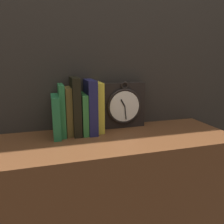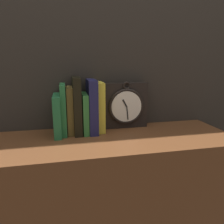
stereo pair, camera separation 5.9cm
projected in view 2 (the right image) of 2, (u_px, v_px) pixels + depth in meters
name	position (u px, v px, depth m)	size (l,w,h in m)	color
wall_back	(102.00, 39.00, 1.02)	(6.00, 0.05, 2.60)	#2D2823
clock	(125.00, 105.00, 1.04)	(0.21, 0.07, 0.22)	black
book_slot0_green	(57.00, 115.00, 0.94)	(0.03, 0.16, 0.17)	#22663A
book_slot1_green	(63.00, 109.00, 0.95)	(0.02, 0.14, 0.22)	#266937
book_slot2_brown	(70.00, 110.00, 0.96)	(0.03, 0.12, 0.20)	brown
book_slot3_black	(77.00, 106.00, 0.95)	(0.03, 0.14, 0.25)	black
book_slot4_green	(85.00, 113.00, 0.97)	(0.02, 0.14, 0.18)	#307334
book_slot5_navy	(92.00, 106.00, 0.97)	(0.04, 0.14, 0.23)	#1E1E4A
book_slot6_yellow	(100.00, 107.00, 0.99)	(0.03, 0.12, 0.22)	gold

